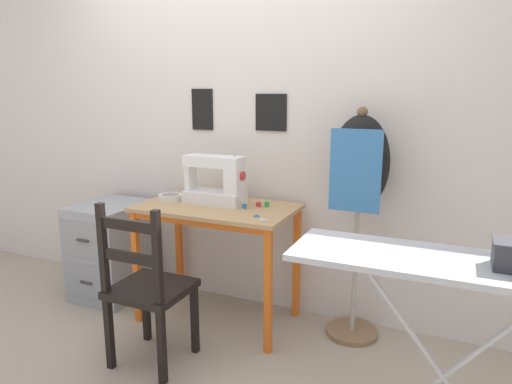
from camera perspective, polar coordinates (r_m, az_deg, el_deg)
ground_plane at (r=2.96m, az=-7.45°, el=-17.66°), size 14.00×14.00×0.00m
wall_back at (r=3.13m, az=-2.00°, el=8.69°), size 10.00×0.06×2.55m
sewing_table at (r=2.91m, az=-5.04°, el=-3.80°), size 1.00×0.57×0.77m
sewing_machine at (r=2.92m, az=-4.82°, el=1.31°), size 0.41×0.18×0.33m
fabric_bowl at (r=3.07m, az=-10.67°, el=-0.67°), size 0.15×0.15×0.04m
scissors at (r=2.61m, az=0.34°, el=-3.19°), size 0.12×0.11×0.01m
thread_spool_near_machine at (r=2.80m, az=-1.48°, el=-1.75°), size 0.04×0.04×0.04m
thread_spool_mid_table at (r=2.85m, az=0.29°, el=-1.54°), size 0.04×0.04×0.04m
thread_spool_far_edge at (r=2.85m, az=1.37°, el=-1.51°), size 0.04×0.04×0.04m
wooden_chair at (r=2.58m, az=-13.39°, el=-11.76°), size 0.40×0.38×0.93m
filing_cabinet at (r=3.53m, az=-17.56°, el=-6.89°), size 0.44×0.55×0.69m
dress_form at (r=2.70m, az=12.79°, el=2.01°), size 0.34×0.32×1.40m
ironing_board at (r=1.78m, az=23.40°, el=-9.38°), size 1.15×0.36×0.90m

